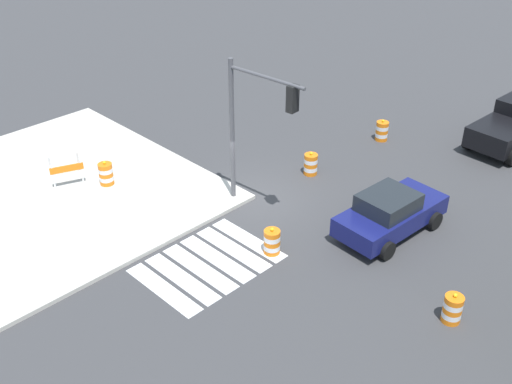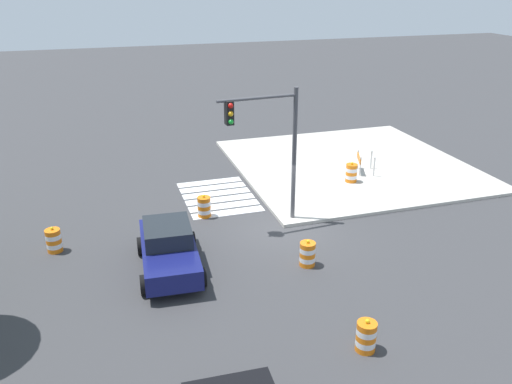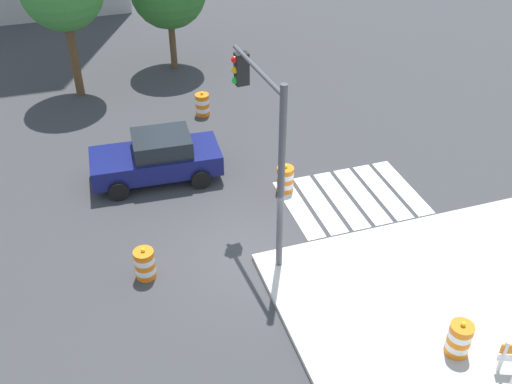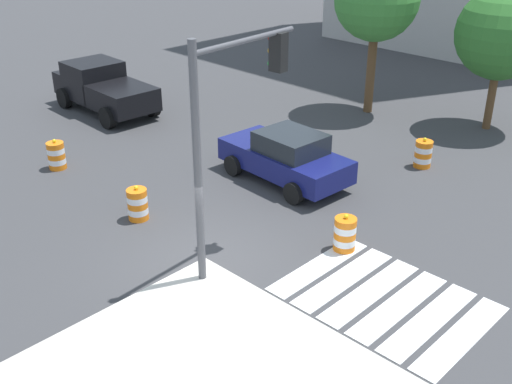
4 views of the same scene
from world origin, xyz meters
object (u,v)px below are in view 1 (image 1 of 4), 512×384
traffic_barrel_crosswalk_end (382,131)px  traffic_barrel_median_far (272,242)px  traffic_light_pole (256,114)px  traffic_barrel_median_near (311,164)px  traffic_barrel_near_corner (452,309)px  construction_barricade (67,171)px  sports_car (390,213)px  traffic_barrel_on_sidewalk (106,174)px

traffic_barrel_crosswalk_end → traffic_barrel_median_far: same height
traffic_barrel_crosswalk_end → traffic_light_pole: 8.93m
traffic_barrel_median_near → traffic_barrel_median_far: same height
traffic_barrel_near_corner → construction_barricade: construction_barricade is taller
traffic_barrel_median_near → construction_barricade: 9.82m
sports_car → traffic_barrel_crosswalk_end: size_ratio=4.32×
traffic_barrel_on_sidewalk → traffic_light_pole: traffic_light_pole is taller
traffic_barrel_median_near → construction_barricade: bearing=-38.9°
construction_barricade → traffic_light_pole: size_ratio=0.26×
traffic_barrel_median_near → traffic_barrel_on_sidewalk: 8.28m
traffic_barrel_near_corner → sports_car: bearing=-122.6°
traffic_barrel_crosswalk_end → traffic_barrel_median_near: bearing=-2.6°
traffic_light_pole → traffic_barrel_on_sidewalk: bearing=-60.3°
traffic_barrel_median_near → traffic_barrel_on_sidewalk: (6.57, -5.04, 0.15)m
construction_barricade → traffic_barrel_median_near: bearing=141.1°
traffic_barrel_crosswalk_end → traffic_barrel_median_near: size_ratio=1.00×
traffic_barrel_crosswalk_end → sports_car: bearing=37.0°
traffic_barrel_median_near → traffic_light_pole: size_ratio=0.19×
traffic_barrel_near_corner → construction_barricade: (3.88, -14.82, 0.27)m
traffic_barrel_near_corner → traffic_barrel_median_near: bearing=-113.5°
traffic_barrel_near_corner → traffic_barrel_median_far: (1.32, -6.00, 0.00)m
traffic_barrel_median_far → construction_barricade: size_ratio=0.71×
traffic_barrel_near_corner → traffic_barrel_on_sidewalk: (2.81, -13.69, 0.15)m
traffic_barrel_near_corner → traffic_barrel_on_sidewalk: bearing=-78.4°
sports_car → traffic_barrel_median_far: sports_car is taller
traffic_barrel_on_sidewalk → construction_barricade: size_ratio=0.71×
traffic_barrel_median_far → traffic_barrel_crosswalk_end: bearing=-166.0°
traffic_barrel_near_corner → traffic_light_pole: traffic_light_pole is taller
traffic_barrel_near_corner → traffic_barrel_median_near: 9.44m
traffic_barrel_median_far → sports_car: bearing=151.7°
construction_barricade → traffic_light_pole: 8.32m
traffic_barrel_on_sidewalk → traffic_light_pole: (-3.06, 5.36, 3.31)m
traffic_barrel_near_corner → traffic_barrel_on_sidewalk: traffic_barrel_on_sidewalk is taller
traffic_barrel_on_sidewalk → sports_car: bearing=118.6°
traffic_barrel_crosswalk_end → traffic_barrel_median_far: (9.80, 2.44, 0.00)m
traffic_barrel_crosswalk_end → traffic_barrel_near_corner: bearing=44.8°
sports_car → traffic_barrel_median_near: 4.90m
traffic_barrel_near_corner → traffic_light_pole: (-0.25, -8.34, 3.46)m
sports_car → traffic_barrel_median_near: bearing=-104.8°
traffic_barrel_median_near → traffic_barrel_crosswalk_end: bearing=177.4°
traffic_barrel_median_near → traffic_barrel_on_sidewalk: size_ratio=1.00×
traffic_barrel_crosswalk_end → construction_barricade: (12.36, -6.38, 0.27)m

